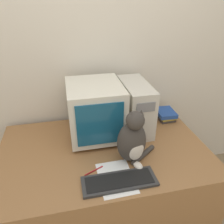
% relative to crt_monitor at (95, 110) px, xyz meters
% --- Properties ---
extents(wall_back, '(7.00, 0.05, 2.50)m').
position_rel_crt_monitor_xyz_m(wall_back, '(0.02, 0.34, 0.29)').
color(wall_back, beige).
rests_on(wall_back, ground_plane).
extents(desk, '(1.50, 0.95, 0.74)m').
position_rel_crt_monitor_xyz_m(desk, '(0.02, -0.20, -0.59)').
color(desk, olive).
rests_on(desk, ground_plane).
extents(crt_monitor, '(0.40, 0.46, 0.42)m').
position_rel_crt_monitor_xyz_m(crt_monitor, '(0.00, 0.00, 0.00)').
color(crt_monitor, beige).
rests_on(crt_monitor, desk).
extents(computer_tower, '(0.20, 0.46, 0.39)m').
position_rel_crt_monitor_xyz_m(computer_tower, '(0.33, 0.03, -0.02)').
color(computer_tower, beige).
rests_on(computer_tower, desk).
extents(keyboard, '(0.45, 0.16, 0.02)m').
position_rel_crt_monitor_xyz_m(keyboard, '(0.06, -0.54, -0.21)').
color(keyboard, '#2D2D2D').
rests_on(keyboard, desk).
extents(cat, '(0.31, 0.24, 0.39)m').
position_rel_crt_monitor_xyz_m(cat, '(0.19, -0.36, -0.05)').
color(cat, '#38332D').
rests_on(cat, desk).
extents(book_stack, '(0.16, 0.21, 0.08)m').
position_rel_crt_monitor_xyz_m(book_stack, '(0.64, 0.11, -0.18)').
color(book_stack, '#383333').
rests_on(book_stack, desk).
extents(pen, '(0.13, 0.06, 0.01)m').
position_rel_crt_monitor_xyz_m(pen, '(-0.08, -0.41, -0.21)').
color(pen, maroon).
rests_on(pen, desk).
extents(paper_sheet, '(0.21, 0.30, 0.00)m').
position_rel_crt_monitor_xyz_m(paper_sheet, '(0.05, -0.50, -0.22)').
color(paper_sheet, white).
rests_on(paper_sheet, desk).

